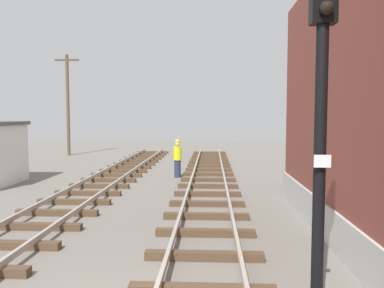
# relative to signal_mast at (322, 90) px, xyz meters

# --- Properties ---
(signal_mast) EXTENTS (0.36, 0.40, 5.43)m
(signal_mast) POSITION_rel_signal_mast_xyz_m (0.00, 0.00, 0.00)
(signal_mast) COLOR black
(signal_mast) RESTS_ON ground
(utility_pole_far) EXTENTS (1.80, 0.24, 7.53)m
(utility_pole_far) POSITION_rel_signal_mast_xyz_m (-12.37, 23.31, 0.55)
(utility_pole_far) COLOR brown
(utility_pole_far) RESTS_ON ground
(track_worker_foreground) EXTENTS (0.40, 0.40, 1.87)m
(track_worker_foreground) POSITION_rel_signal_mast_xyz_m (-3.24, 13.20, -2.48)
(track_worker_foreground) COLOR #262D4C
(track_worker_foreground) RESTS_ON ground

